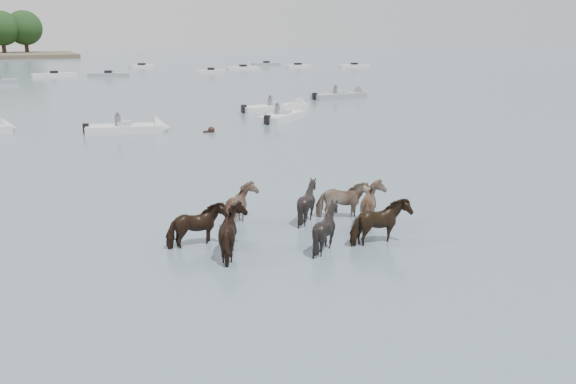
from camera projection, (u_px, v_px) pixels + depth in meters
name	position (u px, v px, depth m)	size (l,w,h in m)	color
ground	(257.00, 249.00, 16.35)	(400.00, 400.00, 0.00)	#4D5F70
pony_herd	(303.00, 217.00, 17.34)	(7.37, 4.65, 1.55)	black
swimming_pony	(211.00, 131.00, 35.51)	(0.72, 0.44, 0.44)	black
motorboat_b	(138.00, 129.00, 35.46)	(5.30, 2.69, 1.92)	silver
motorboat_c	(284.00, 108.00, 45.50)	(6.08, 2.01, 1.92)	silver
motorboat_d	(287.00, 116.00, 41.00)	(4.98, 4.46, 1.92)	silver
motorboat_e	(346.00, 95.00, 54.34)	(6.16, 2.11, 1.92)	gray
distant_flotilla	(59.00, 74.00, 82.23)	(106.92, 27.83, 0.93)	silver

